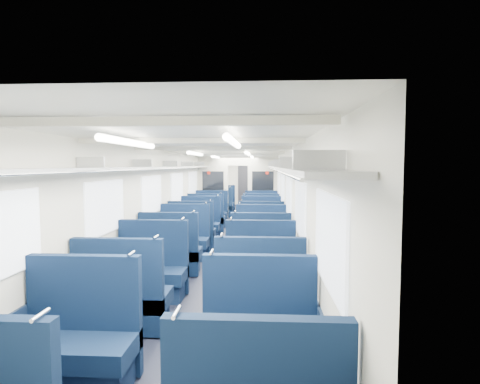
% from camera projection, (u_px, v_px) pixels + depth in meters
% --- Properties ---
extents(floor, '(2.80, 18.00, 0.01)m').
position_uv_depth(floor, '(231.00, 238.00, 10.67)').
color(floor, black).
rests_on(floor, ground).
extents(ceiling, '(2.80, 18.00, 0.01)m').
position_uv_depth(ceiling, '(231.00, 153.00, 10.51)').
color(ceiling, silver).
rests_on(ceiling, wall_left).
extents(wall_left, '(0.02, 18.00, 2.35)m').
position_uv_depth(wall_left, '(181.00, 195.00, 10.67)').
color(wall_left, beige).
rests_on(wall_left, floor).
extents(dado_left, '(0.03, 17.90, 0.70)m').
position_uv_depth(dado_left, '(182.00, 225.00, 10.73)').
color(dado_left, '#0F1C33').
rests_on(dado_left, floor).
extents(wall_right, '(0.02, 18.00, 2.35)m').
position_uv_depth(wall_right, '(282.00, 196.00, 10.51)').
color(wall_right, beige).
rests_on(wall_right, floor).
extents(dado_right, '(0.03, 17.90, 0.70)m').
position_uv_depth(dado_right, '(281.00, 226.00, 10.57)').
color(dado_right, '#0F1C33').
rests_on(dado_right, floor).
extents(wall_far, '(2.80, 0.02, 2.35)m').
position_uv_depth(wall_far, '(245.00, 182.00, 19.55)').
color(wall_far, beige).
rests_on(wall_far, floor).
extents(luggage_rack_left, '(0.36, 17.40, 0.18)m').
position_uv_depth(luggage_rack_left, '(188.00, 167.00, 10.60)').
color(luggage_rack_left, '#B2B5BA').
rests_on(luggage_rack_left, wall_left).
extents(luggage_rack_right, '(0.36, 17.40, 0.18)m').
position_uv_depth(luggage_rack_right, '(275.00, 167.00, 10.46)').
color(luggage_rack_right, '#B2B5BA').
rests_on(luggage_rack_right, wall_right).
extents(windows, '(2.78, 15.60, 0.75)m').
position_uv_depth(windows, '(230.00, 188.00, 10.12)').
color(windows, white).
rests_on(windows, wall_left).
extents(ceiling_fittings, '(2.70, 16.06, 0.11)m').
position_uv_depth(ceiling_fittings, '(230.00, 155.00, 10.25)').
color(ceiling_fittings, beige).
rests_on(ceiling_fittings, ceiling).
extents(end_door, '(0.75, 0.06, 2.00)m').
position_uv_depth(end_door, '(245.00, 185.00, 19.51)').
color(end_door, black).
rests_on(end_door, floor).
extents(bulkhead, '(2.80, 0.10, 2.35)m').
position_uv_depth(bulkhead, '(238.00, 187.00, 13.49)').
color(bulkhead, beige).
rests_on(bulkhead, floor).
extents(seat_2, '(1.08, 0.60, 1.21)m').
position_uv_depth(seat_2, '(78.00, 345.00, 3.52)').
color(seat_2, '#0C1F3D').
rests_on(seat_2, floor).
extents(seat_3, '(1.08, 0.60, 1.21)m').
position_uv_depth(seat_3, '(259.00, 344.00, 3.53)').
color(seat_3, '#0C1F3D').
rests_on(seat_3, floor).
extents(seat_4, '(1.08, 0.60, 1.21)m').
position_uv_depth(seat_4, '(123.00, 301.00, 4.65)').
color(seat_4, '#0C1F3D').
rests_on(seat_4, floor).
extents(seat_5, '(1.08, 0.60, 1.21)m').
position_uv_depth(seat_5, '(260.00, 299.00, 4.72)').
color(seat_5, '#0C1F3D').
rests_on(seat_5, floor).
extents(seat_6, '(1.08, 0.60, 1.21)m').
position_uv_depth(seat_6, '(151.00, 273.00, 5.83)').
color(seat_6, '#0C1F3D').
rests_on(seat_6, floor).
extents(seat_7, '(1.08, 0.60, 1.21)m').
position_uv_depth(seat_7, '(260.00, 274.00, 5.80)').
color(seat_7, '#0C1F3D').
rests_on(seat_7, floor).
extents(seat_8, '(1.08, 0.60, 1.21)m').
position_uv_depth(seat_8, '(171.00, 254.00, 7.07)').
color(seat_8, '#0C1F3D').
rests_on(seat_8, floor).
extents(seat_9, '(1.08, 0.60, 1.21)m').
position_uv_depth(seat_9, '(261.00, 255.00, 7.01)').
color(seat_9, '#0C1F3D').
rests_on(seat_9, floor).
extents(seat_10, '(1.08, 0.60, 1.21)m').
position_uv_depth(seat_10, '(184.00, 241.00, 8.28)').
color(seat_10, '#0C1F3D').
rests_on(seat_10, floor).
extents(seat_11, '(1.08, 0.60, 1.21)m').
position_uv_depth(seat_11, '(261.00, 243.00, 8.16)').
color(seat_11, '#0C1F3D').
rests_on(seat_11, floor).
extents(seat_12, '(1.08, 0.60, 1.21)m').
position_uv_depth(seat_12, '(192.00, 234.00, 9.22)').
color(seat_12, '#0C1F3D').
rests_on(seat_12, floor).
extents(seat_13, '(1.08, 0.60, 1.21)m').
position_uv_depth(seat_13, '(261.00, 234.00, 9.17)').
color(seat_13, '#0C1F3D').
rests_on(seat_13, floor).
extents(seat_14, '(1.08, 0.60, 1.21)m').
position_uv_depth(seat_14, '(200.00, 226.00, 10.41)').
color(seat_14, '#0C1F3D').
rests_on(seat_14, floor).
extents(seat_15, '(1.08, 0.60, 1.21)m').
position_uv_depth(seat_15, '(261.00, 226.00, 10.40)').
color(seat_15, '#0C1F3D').
rests_on(seat_15, floor).
extents(seat_16, '(1.08, 0.60, 1.21)m').
position_uv_depth(seat_16, '(206.00, 220.00, 11.60)').
color(seat_16, '#0C1F3D').
rests_on(seat_16, floor).
extents(seat_17, '(1.08, 0.60, 1.21)m').
position_uv_depth(seat_17, '(261.00, 220.00, 11.56)').
color(seat_17, '#0C1F3D').
rests_on(seat_17, floor).
extents(seat_18, '(1.08, 0.60, 1.21)m').
position_uv_depth(seat_18, '(211.00, 215.00, 12.71)').
color(seat_18, '#0C1F3D').
rests_on(seat_18, floor).
extents(seat_19, '(1.08, 0.60, 1.21)m').
position_uv_depth(seat_19, '(261.00, 215.00, 12.57)').
color(seat_19, '#0C1F3D').
rests_on(seat_19, floor).
extents(seat_20, '(1.08, 0.60, 1.21)m').
position_uv_depth(seat_20, '(219.00, 208.00, 14.82)').
color(seat_20, '#0C1F3D').
rests_on(seat_20, floor).
extents(seat_21, '(1.08, 0.60, 1.21)m').
position_uv_depth(seat_21, '(261.00, 208.00, 14.73)').
color(seat_21, '#0C1F3D').
rests_on(seat_21, floor).
extents(seat_22, '(1.08, 0.60, 1.21)m').
position_uv_depth(seat_22, '(222.00, 204.00, 16.05)').
color(seat_22, '#0C1F3D').
rests_on(seat_22, floor).
extents(seat_23, '(1.08, 0.60, 1.21)m').
position_uv_depth(seat_23, '(261.00, 205.00, 15.74)').
color(seat_23, '#0C1F3D').
rests_on(seat_23, floor).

